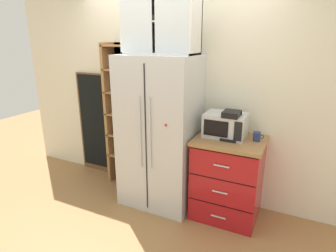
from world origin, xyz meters
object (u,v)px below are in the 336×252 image
microwave (225,125)px  refrigerator (160,132)px  mug_navy (257,136)px  coffee_maker (231,125)px  bottle_amber (230,130)px  bottle_cobalt (233,125)px  chalkboard_menu (97,124)px

microwave → refrigerator: bearing=-173.2°
mug_navy → microwave: bearing=-179.0°
refrigerator → coffee_maker: refrigerator is taller
bottle_amber → mug_navy: bearing=20.8°
microwave → bottle_cobalt: size_ratio=1.53×
microwave → mug_navy: (0.34, 0.01, -0.08)m
bottle_cobalt → chalkboard_menu: 2.08m
microwave → chalkboard_menu: chalkboard_menu is taller
refrigerator → microwave: refrigerator is taller
bottle_cobalt → chalkboard_menu: bearing=175.1°
bottle_amber → chalkboard_menu: chalkboard_menu is taller
refrigerator → chalkboard_menu: refrigerator is taller
refrigerator → chalkboard_menu: bearing=165.6°
bottle_amber → bottle_cobalt: 0.14m
coffee_maker → bottle_amber: (0.00, -0.05, -0.04)m
refrigerator → coffee_maker: 0.85m
coffee_maker → mug_navy: 0.29m
coffee_maker → bottle_cobalt: coffee_maker is taller
coffee_maker → bottle_cobalt: 0.10m
microwave → coffee_maker: 0.09m
refrigerator → bottle_cobalt: size_ratio=6.22×
coffee_maker → bottle_amber: coffee_maker is taller
refrigerator → bottle_amber: size_ratio=6.71×
microwave → coffee_maker: (0.07, -0.04, 0.03)m
refrigerator → bottle_amber: refrigerator is taller
microwave → coffee_maker: size_ratio=1.42×
mug_navy → bottle_cobalt: 0.28m
coffee_maker → mug_navy: bearing=10.3°
refrigerator → microwave: 0.77m
bottle_amber → bottle_cobalt: size_ratio=0.93×
mug_navy → bottle_amber: (-0.26, -0.10, 0.07)m
microwave → chalkboard_menu: size_ratio=0.30×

